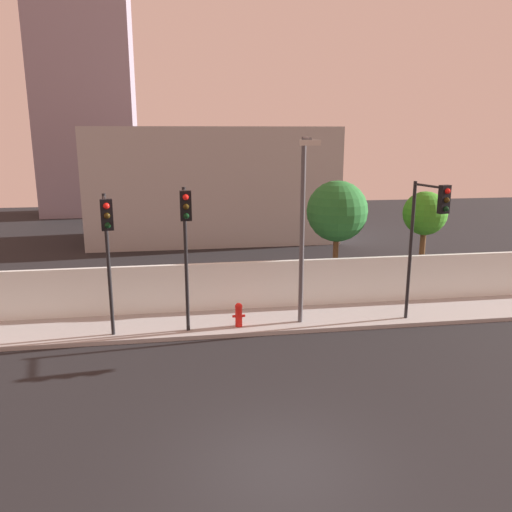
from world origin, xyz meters
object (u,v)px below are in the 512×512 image
Objects in this scene: street_lamp_curbside at (303,216)px; roadside_tree_leftmost at (337,212)px; fire_hydrant at (239,314)px; roadside_tree_midleft at (425,214)px; traffic_light_center at (186,231)px; traffic_light_right at (108,238)px; traffic_light_left at (428,223)px.

roadside_tree_leftmost is (2.28, 3.49, -0.43)m from street_lamp_curbside.
roadside_tree_midleft is (8.24, 3.31, 2.73)m from fire_hydrant.
roadside_tree_leftmost is (6.15, 3.99, -0.13)m from traffic_light_center.
traffic_light_center is 1.13× the size of roadside_tree_midleft.
traffic_light_right is 0.73× the size of street_lamp_curbside.
roadside_tree_midleft is (2.01, 4.15, -0.41)m from traffic_light_left.
traffic_light_left is 5.84× the size of fire_hydrant.
traffic_light_left is at bearing -9.19° from street_lamp_curbside.
roadside_tree_leftmost is at bearing 113.38° from traffic_light_left.
traffic_light_left reaches higher than roadside_tree_leftmost.
fire_hydrant is at bearing 21.69° from traffic_light_center.
street_lamp_curbside is at bearing -123.12° from roadside_tree_leftmost.
traffic_light_center is 2.36m from traffic_light_right.
traffic_light_right is 6.27m from street_lamp_curbside.
roadside_tree_leftmost is at bearing 180.00° from roadside_tree_midleft.
traffic_light_right is at bearing -179.78° from traffic_light_left.
traffic_light_right is 5.56× the size of fire_hydrant.
roadside_tree_leftmost is at bearing 36.72° from fire_hydrant.
fire_hydrant is at bearing -143.28° from roadside_tree_leftmost.
traffic_light_center is 1.01× the size of roadside_tree_leftmost.
traffic_light_center reaches higher than roadside_tree_leftmost.
traffic_light_right is at bearing -161.19° from roadside_tree_midleft.
traffic_light_right is 13.00m from roadside_tree_midleft.
traffic_light_right is at bearing -175.11° from traffic_light_center.
roadside_tree_leftmost is (4.43, 3.31, 2.94)m from fire_hydrant.
street_lamp_curbside is (6.22, 0.70, 0.39)m from traffic_light_right.
traffic_light_right is 0.98× the size of roadside_tree_leftmost.
fire_hydrant is 6.26m from roadside_tree_leftmost.
traffic_light_right is at bearing -153.76° from roadside_tree_leftmost.
street_lamp_curbside is 4.00m from fire_hydrant.
street_lamp_curbside reaches higher than fire_hydrant.
traffic_light_left is at bearing -1.17° from traffic_light_center.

